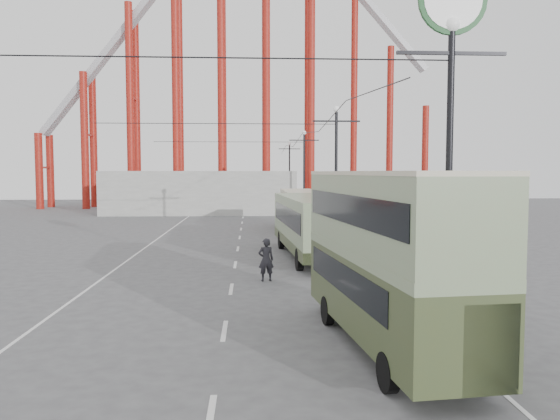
{
  "coord_description": "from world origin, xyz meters",
  "views": [
    {
      "loc": [
        -0.18,
        -18.62,
        4.9
      ],
      "look_at": [
        1.29,
        8.52,
        3.0
      ],
      "focal_mm": 35.0,
      "sensor_mm": 36.0,
      "label": 1
    }
  ],
  "objects": [
    {
      "name": "lamp_post_mid",
      "position": [
        5.6,
        18.0,
        4.68
      ],
      "size": [
        3.2,
        0.44,
        9.32
      ],
      "color": "black",
      "rests_on": "ground"
    },
    {
      "name": "single_decker_cream",
      "position": [
        3.94,
        26.68,
        1.89
      ],
      "size": [
        2.77,
        10.79,
        3.35
      ],
      "rotation": [
        0.0,
        0.0,
        -0.0
      ],
      "color": "#BFB89A",
      "rests_on": "ground"
    },
    {
      "name": "lamp_post_far",
      "position": [
        5.6,
        40.0,
        4.68
      ],
      "size": [
        3.2,
        0.44,
        9.32
      ],
      "color": "black",
      "rests_on": "ground"
    },
    {
      "name": "lamp_post_distant",
      "position": [
        5.6,
        62.0,
        4.68
      ],
      "size": [
        3.2,
        0.44,
        9.32
      ],
      "color": "black",
      "rests_on": "ground"
    },
    {
      "name": "roller_coaster",
      "position": [
        -2.49,
        56.89,
        22.92
      ],
      "size": [
        52.95,
        5.0,
        55.48
      ],
      "color": "maroon",
      "rests_on": "ground"
    },
    {
      "name": "pedestrian",
      "position": [
        0.51,
        5.6,
        0.97
      ],
      "size": [
        0.78,
        0.59,
        1.94
      ],
      "primitive_type": "imported",
      "rotation": [
        0.0,
        0.0,
        3.33
      ],
      "color": "black",
      "rests_on": "ground"
    },
    {
      "name": "lamp_post_near",
      "position": [
        5.6,
        -3.0,
        7.86
      ],
      "size": [
        3.2,
        0.44,
        10.8
      ],
      "color": "black",
      "rests_on": "ground"
    },
    {
      "name": "single_decker_green",
      "position": [
        3.25,
        12.3,
        1.96
      ],
      "size": [
        3.56,
        12.44,
        3.47
      ],
      "rotation": [
        0.0,
        0.0,
        0.06
      ],
      "color": "gray",
      "rests_on": "ground"
    },
    {
      "name": "double_decker_bus",
      "position": [
        3.58,
        -3.94,
        2.76
      ],
      "size": [
        3.25,
        9.36,
        4.92
      ],
      "rotation": [
        0.0,
        0.0,
        0.1
      ],
      "color": "#3E4726",
      "rests_on": "ground"
    },
    {
      "name": "ground",
      "position": [
        0.0,
        0.0,
        0.0
      ],
      "size": [
        160.0,
        160.0,
        0.0
      ],
      "primitive_type": "plane",
      "color": "#4A4A4D",
      "rests_on": "ground"
    },
    {
      "name": "fairground_shed",
      "position": [
        -6.0,
        47.0,
        2.5
      ],
      "size": [
        22.0,
        10.0,
        5.0
      ],
      "primitive_type": "cube",
      "color": "gray",
      "rests_on": "ground"
    },
    {
      "name": "road_markings",
      "position": [
        -0.86,
        19.7,
        0.01
      ],
      "size": [
        12.52,
        120.0,
        0.01
      ],
      "color": "silver",
      "rests_on": "ground"
    }
  ]
}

